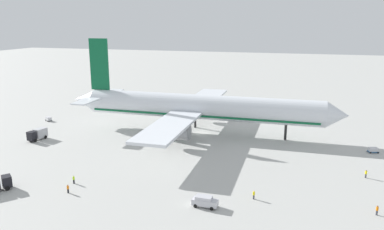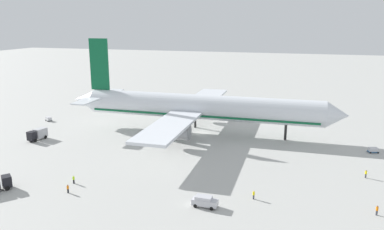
% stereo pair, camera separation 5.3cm
% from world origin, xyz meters
% --- Properties ---
extents(ground_plane, '(600.00, 600.00, 0.00)m').
position_xyz_m(ground_plane, '(0.00, 0.00, 0.00)').
color(ground_plane, '#B2B2AD').
extents(airliner, '(80.76, 67.80, 26.80)m').
position_xyz_m(airliner, '(-1.30, -0.11, 7.66)').
color(airliner, silver).
rests_on(airliner, ground).
extents(service_truck_1, '(3.08, 5.82, 2.97)m').
position_xyz_m(service_truck_1, '(-41.43, -19.09, 1.64)').
color(service_truck_1, black).
rests_on(service_truck_1, ground).
extents(service_van, '(4.57, 2.21, 1.97)m').
position_xyz_m(service_van, '(12.59, -43.75, 1.03)').
color(service_van, silver).
rests_on(service_van, ground).
extents(baggage_cart_0, '(3.15, 2.13, 1.29)m').
position_xyz_m(baggage_cart_0, '(45.34, -4.10, 0.71)').
color(baggage_cart_0, '#26598C').
rests_on(baggage_cart_0, ground).
extents(baggage_cart_1, '(2.87, 2.34, 1.33)m').
position_xyz_m(baggage_cart_1, '(-51.72, -0.71, 0.73)').
color(baggage_cart_1, gray).
rests_on(baggage_cart_1, ground).
extents(ground_worker_0, '(0.48, 0.48, 1.70)m').
position_xyz_m(ground_worker_0, '(-15.16, -41.73, 0.86)').
color(ground_worker_0, black).
rests_on(ground_worker_0, ground).
extents(ground_worker_1, '(0.55, 0.55, 1.75)m').
position_xyz_m(ground_worker_1, '(41.45, -21.79, 0.89)').
color(ground_worker_1, '#3F3F47').
rests_on(ground_worker_1, ground).
extents(ground_worker_2, '(0.55, 0.55, 1.75)m').
position_xyz_m(ground_worker_2, '(41.10, -38.35, 0.89)').
color(ground_worker_2, '#3F3F47').
rests_on(ground_worker_2, ground).
extents(ground_worker_3, '(0.57, 0.57, 1.66)m').
position_xyz_m(ground_worker_3, '(-13.70, -45.85, 0.84)').
color(ground_worker_3, black).
rests_on(ground_worker_3, ground).
extents(ground_worker_4, '(0.57, 0.57, 1.68)m').
position_xyz_m(ground_worker_4, '(20.44, -38.32, 0.85)').
color(ground_worker_4, '#3F3F47').
rests_on(ground_worker_4, ground).
extents(traffic_cone_1, '(0.36, 0.36, 0.55)m').
position_xyz_m(traffic_cone_1, '(16.85, 37.58, 0.28)').
color(traffic_cone_1, orange).
rests_on(traffic_cone_1, ground).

